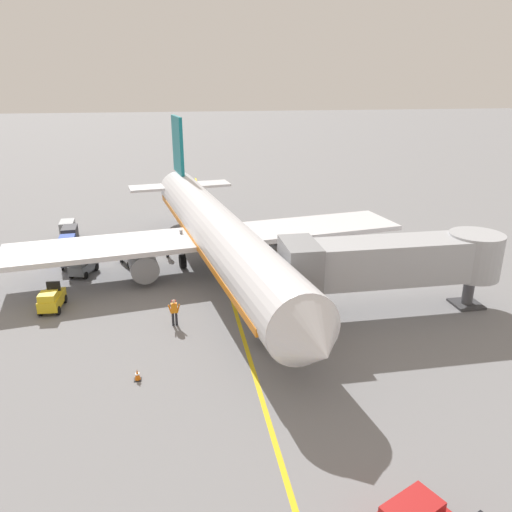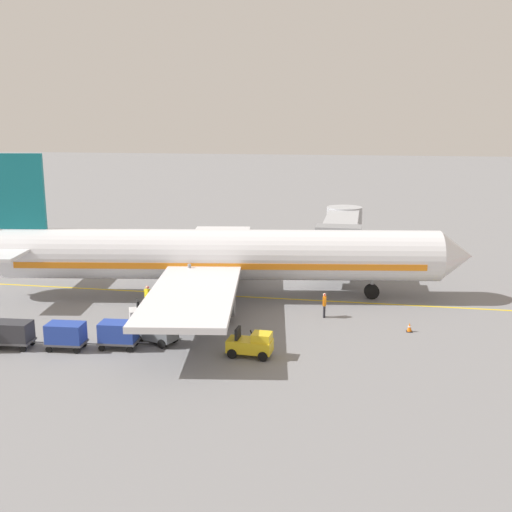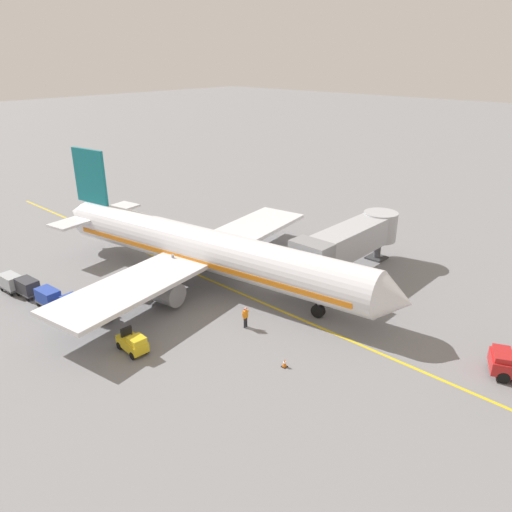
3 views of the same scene
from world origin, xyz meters
The scene contains 13 objects.
ground_plane centered at (0.00, 0.00, 0.00)m, with size 400.00×400.00×0.00m, color slate.
gate_lead_in_line centered at (0.00, 0.00, 0.00)m, with size 0.24×80.00×0.01m, color gold.
parked_airliner centered at (0.52, -1.57, 3.19)m, with size 30.44×37.28×10.63m.
jet_bridge centered at (-9.64, 7.09, 3.45)m, with size 14.06×3.50×4.98m.
baggage_tug_lead centered at (10.51, -2.75, 0.71)m, with size 1.96×2.75×1.62m.
baggage_tug_trailing centered at (7.01, -4.44, 0.71)m, with size 2.15×2.77×1.62m.
baggage_tug_spare centered at (11.56, 3.13, 0.71)m, with size 1.40×2.56×1.62m.
baggage_cart_front centered at (11.73, -4.66, 0.95)m, with size 1.45×2.94×1.58m.
baggage_cart_second_in_train centered at (12.46, -7.55, 0.95)m, with size 1.45×2.94×1.58m.
baggage_cart_third_in_train centered at (12.78, -10.68, 0.95)m, with size 1.45×2.94×1.58m.
ground_crew_wing_walker centered at (3.84, 6.64, 0.95)m, with size 0.72×0.25×1.69m.
ground_crew_loader centered at (4.23, -5.67, 0.95)m, with size 0.44×0.67×1.69m.
safety_cone_nose_left centered at (5.76, 12.10, 0.29)m, with size 0.36×0.36×0.59m.
Camera 2 is at (43.04, 9.19, 12.87)m, focal length 42.70 mm.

